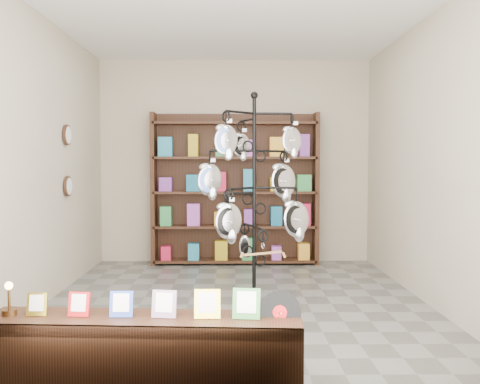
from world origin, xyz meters
name	(u,v)px	position (x,y,z in m)	size (l,w,h in m)	color
ground	(236,304)	(0.00, 0.00, 0.00)	(5.00, 5.00, 0.00)	slate
room_envelope	(236,126)	(0.00, 0.00, 1.85)	(5.00, 5.00, 5.00)	#BAB196
display_tree	(254,188)	(0.17, -0.48, 1.23)	(1.17, 1.17, 2.14)	black
front_shelf	(143,355)	(-0.60, -2.15, 0.25)	(2.03, 0.54, 0.71)	black
back_shelving	(235,194)	(0.00, 2.30, 1.03)	(2.42, 0.36, 2.20)	black
wall_clocks	(68,161)	(-1.97, 0.80, 1.50)	(0.03, 0.24, 0.84)	black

